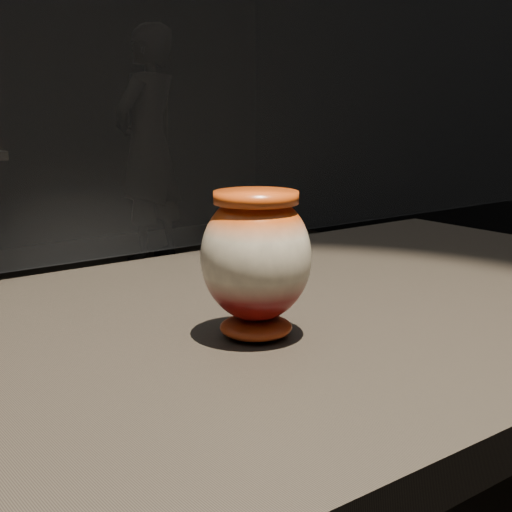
{
  "coord_description": "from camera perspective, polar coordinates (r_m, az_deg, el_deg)",
  "views": [
    {
      "loc": [
        -0.34,
        -0.73,
        1.18
      ],
      "look_at": [
        0.16,
        -0.07,
        1.0
      ],
      "focal_mm": 50.0,
      "sensor_mm": 36.0,
      "label": 1
    }
  ],
  "objects": [
    {
      "name": "visitor",
      "position": [
        5.28,
        -8.59,
        8.72
      ],
      "size": [
        0.74,
        0.63,
        1.71
      ],
      "primitive_type": "imported",
      "rotation": [
        0.0,
        0.0,
        3.56
      ],
      "color": "black",
      "rests_on": "ground"
    },
    {
      "name": "main_vase",
      "position": [
        0.85,
        0.0,
        -0.21
      ],
      "size": [
        0.17,
        0.17,
        0.18
      ],
      "rotation": [
        0.0,
        0.0,
        -0.4
      ],
      "color": "#610A08",
      "rests_on": "display_plinth"
    }
  ]
}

